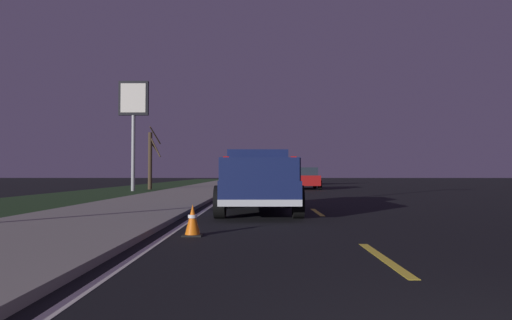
% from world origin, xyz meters
% --- Properties ---
extents(ground, '(144.00, 144.00, 0.00)m').
position_xyz_m(ground, '(27.00, 0.00, 0.00)').
color(ground, black).
extents(sidewalk_shoulder, '(108.00, 4.00, 0.12)m').
position_xyz_m(sidewalk_shoulder, '(27.00, 5.70, 0.06)').
color(sidewalk_shoulder, gray).
rests_on(sidewalk_shoulder, ground).
extents(grass_verge, '(108.00, 6.00, 0.01)m').
position_xyz_m(grass_verge, '(27.00, 10.70, 0.00)').
color(grass_verge, '#1E3819').
rests_on(grass_verge, ground).
extents(lane_markings, '(108.00, 3.54, 0.01)m').
position_xyz_m(lane_markings, '(28.66, 2.55, 0.00)').
color(lane_markings, yellow).
rests_on(lane_markings, ground).
extents(pickup_truck, '(5.47, 2.37, 1.87)m').
position_xyz_m(pickup_truck, '(11.24, 1.76, 0.91)').
color(pickup_truck, '#141E4C').
rests_on(pickup_truck, ground).
extents(sedan_black, '(4.43, 2.06, 1.54)m').
position_xyz_m(sedan_black, '(41.46, -1.76, 0.78)').
color(sedan_black, black).
rests_on(sedan_black, ground).
extents(sedan_red, '(4.42, 2.05, 1.54)m').
position_xyz_m(sedan_red, '(29.59, -1.52, 0.78)').
color(sedan_red, maroon).
rests_on(sedan_red, ground).
extents(gas_price_sign, '(0.27, 1.90, 7.05)m').
position_xyz_m(gas_price_sign, '(25.86, 9.82, 5.31)').
color(gas_price_sign, '#99999E').
rests_on(gas_price_sign, ground).
extents(bare_tree_far, '(1.70, 0.98, 4.45)m').
position_xyz_m(bare_tree_far, '(28.61, 9.38, 2.17)').
color(bare_tree_far, '#423323').
rests_on(bare_tree_far, ground).
extents(traffic_cone_near, '(0.36, 0.36, 0.58)m').
position_xyz_m(traffic_cone_near, '(5.98, 2.92, 0.28)').
color(traffic_cone_near, black).
rests_on(traffic_cone_near, ground).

